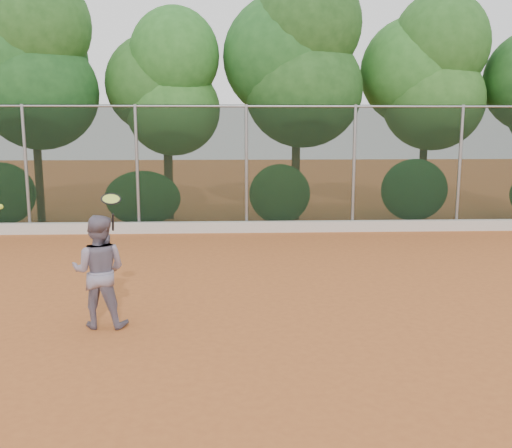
{
  "coord_description": "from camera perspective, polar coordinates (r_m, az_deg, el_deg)",
  "views": [
    {
      "loc": [
        -0.43,
        -8.78,
        2.96
      ],
      "look_at": [
        0.0,
        1.0,
        1.25
      ],
      "focal_mm": 40.0,
      "sensor_mm": 36.0,
      "label": 1
    }
  ],
  "objects": [
    {
      "name": "ground",
      "position": [
        9.28,
        0.28,
        -8.7
      ],
      "size": [
        80.0,
        80.0,
        0.0
      ],
      "primitive_type": "plane",
      "color": "#B35D2A",
      "rests_on": "ground"
    },
    {
      "name": "tennis_ball_in_flight",
      "position": [
        8.94,
        -24.18,
        1.59
      ],
      "size": [
        0.07,
        0.07,
        0.07
      ],
      "color": "#CFEA35",
      "rests_on": "ground"
    },
    {
      "name": "concrete_curb",
      "position": [
        15.86,
        -0.93,
        -0.29
      ],
      "size": [
        24.0,
        0.2,
        0.3
      ],
      "primitive_type": "cube",
      "color": "beige",
      "rests_on": "ground"
    },
    {
      "name": "foliage_backdrop",
      "position": [
        17.82,
        -2.99,
        14.55
      ],
      "size": [
        23.7,
        3.63,
        7.55
      ],
      "color": "#3E2518",
      "rests_on": "ground"
    },
    {
      "name": "tennis_player",
      "position": [
        8.7,
        -15.42,
        -4.58
      ],
      "size": [
        0.85,
        0.69,
        1.68
      ],
      "primitive_type": "imported",
      "rotation": [
        0.0,
        0.0,
        3.07
      ],
      "color": "slate",
      "rests_on": "ground"
    },
    {
      "name": "tennis_racket",
      "position": [
        8.45,
        -14.28,
        2.18
      ],
      "size": [
        0.35,
        0.33,
        0.56
      ],
      "color": "black",
      "rests_on": "ground"
    },
    {
      "name": "chainlink_fence",
      "position": [
        15.83,
        -0.96,
        5.92
      ],
      "size": [
        24.09,
        0.09,
        3.5
      ],
      "color": "black",
      "rests_on": "ground"
    }
  ]
}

